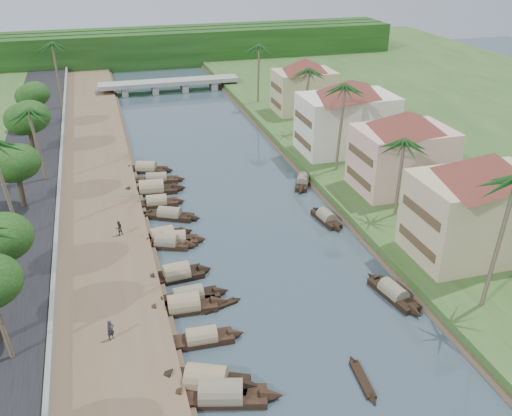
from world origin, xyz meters
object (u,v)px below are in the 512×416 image
object	(u,v)px
sampan_0	(221,395)
person_near	(111,330)
sampan_1	(206,382)
building_near	(478,205)
bridge	(169,84)

from	to	relation	value
sampan_0	person_near	size ratio (longest dim) A/B	5.28
sampan_0	sampan_1	bearing A→B (deg)	129.54
building_near	sampan_0	distance (m)	30.44
sampan_1	bridge	bearing A→B (deg)	107.90
bridge	sampan_0	world-z (taller)	bridge
sampan_0	sampan_1	size ratio (longest dim) A/B	1.06
building_near	sampan_0	world-z (taller)	building_near
building_near	sampan_1	xyz separation A→B (m)	(-28.36, -9.68, -5.96)
building_near	sampan_1	distance (m)	30.56
sampan_1	building_near	bearing A→B (deg)	43.12
sampan_1	sampan_0	bearing A→B (deg)	-41.31
bridge	building_near	distance (m)	76.54
building_near	sampan_1	bearing A→B (deg)	-161.17
sampan_1	person_near	world-z (taller)	person_near
sampan_1	person_near	size ratio (longest dim) A/B	4.99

